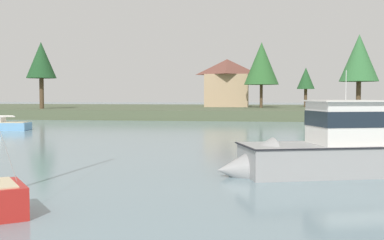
# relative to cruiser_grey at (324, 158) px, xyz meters

# --- Properties ---
(far_shore_bank) EXTENTS (201.50, 43.00, 1.39)m
(far_shore_bank) POSITION_rel_cruiser_grey_xyz_m (-4.63, 63.03, -0.00)
(far_shore_bank) COLOR #4C563D
(far_shore_bank) RESTS_ON ground
(cruiser_grey) EXTENTS (10.36, 5.67, 5.56)m
(cruiser_grey) POSITION_rel_cruiser_grey_xyz_m (0.00, 0.00, 0.00)
(cruiser_grey) COLOR gray
(cruiser_grey) RESTS_ON ground
(shore_tree_center_right) EXTENTS (3.02, 3.02, 6.84)m
(shore_tree_center_right) POSITION_rel_cruiser_grey_xyz_m (5.07, 63.12, 5.59)
(shore_tree_center_right) COLOR brown
(shore_tree_center_right) RESTS_ON far_shore_bank
(shore_tree_far_left) EXTENTS (5.34, 5.34, 10.49)m
(shore_tree_far_left) POSITION_rel_cruiser_grey_xyz_m (10.85, 47.89, 7.87)
(shore_tree_far_left) COLOR brown
(shore_tree_far_left) RESTS_ON far_shore_bank
(shore_tree_right_mid) EXTENTS (4.47, 4.47, 10.12)m
(shore_tree_right_mid) POSITION_rel_cruiser_grey_xyz_m (-35.64, 47.43, 7.98)
(shore_tree_right_mid) COLOR brown
(shore_tree_right_mid) RESTS_ON far_shore_bank
(shore_tree_left) EXTENTS (5.67, 5.67, 10.73)m
(shore_tree_left) POSITION_rel_cruiser_grey_xyz_m (-2.53, 58.15, 7.93)
(shore_tree_left) COLOR brown
(shore_tree_left) RESTS_ON far_shore_bank
(cottage_eastern) EXTENTS (8.09, 7.38, 8.47)m
(cottage_eastern) POSITION_rel_cruiser_grey_xyz_m (-8.57, 64.14, 5.08)
(cottage_eastern) COLOR tan
(cottage_eastern) RESTS_ON far_shore_bank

